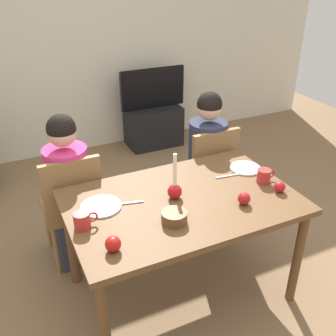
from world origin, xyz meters
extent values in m
plane|color=brown|center=(0.00, 0.00, 0.00)|extent=(7.68, 7.68, 0.00)
cube|color=beige|center=(0.00, 2.60, 1.30)|extent=(6.40, 0.10, 2.60)
cube|color=brown|center=(0.00, 0.00, 0.73)|extent=(1.40, 0.90, 0.04)
cylinder|color=brown|center=(-0.64, -0.39, 0.35)|extent=(0.06, 0.06, 0.71)
cylinder|color=brown|center=(0.64, -0.39, 0.35)|extent=(0.06, 0.06, 0.71)
cylinder|color=brown|center=(-0.64, 0.39, 0.35)|extent=(0.06, 0.06, 0.71)
cylinder|color=brown|center=(0.64, 0.39, 0.35)|extent=(0.06, 0.06, 0.71)
cube|color=olive|center=(-0.56, 0.69, 0.43)|extent=(0.40, 0.40, 0.04)
cube|color=olive|center=(-0.56, 0.51, 0.68)|extent=(0.40, 0.04, 0.45)
cylinder|color=olive|center=(-0.39, 0.86, 0.21)|extent=(0.04, 0.04, 0.41)
cylinder|color=olive|center=(-0.73, 0.86, 0.21)|extent=(0.04, 0.04, 0.41)
cylinder|color=olive|center=(-0.39, 0.52, 0.21)|extent=(0.04, 0.04, 0.41)
cylinder|color=olive|center=(-0.73, 0.52, 0.21)|extent=(0.04, 0.04, 0.41)
cube|color=olive|center=(0.55, 0.69, 0.43)|extent=(0.40, 0.40, 0.04)
cube|color=olive|center=(0.55, 0.51, 0.68)|extent=(0.40, 0.04, 0.45)
cylinder|color=olive|center=(0.72, 0.86, 0.21)|extent=(0.04, 0.04, 0.41)
cylinder|color=olive|center=(0.38, 0.86, 0.21)|extent=(0.04, 0.04, 0.41)
cylinder|color=olive|center=(0.72, 0.52, 0.21)|extent=(0.04, 0.04, 0.41)
cylinder|color=olive|center=(0.38, 0.52, 0.21)|extent=(0.04, 0.04, 0.41)
cube|color=#33384C|center=(-0.56, 0.64, 0.23)|extent=(0.28, 0.28, 0.45)
cylinder|color=#D1337A|center=(-0.56, 0.64, 0.69)|extent=(0.30, 0.30, 0.48)
sphere|color=tan|center=(-0.56, 0.64, 1.04)|extent=(0.19, 0.19, 0.19)
sphere|color=black|center=(-0.56, 0.64, 1.07)|extent=(0.19, 0.19, 0.19)
cube|color=#33384C|center=(0.55, 0.64, 0.23)|extent=(0.28, 0.28, 0.45)
cylinder|color=#282D47|center=(0.55, 0.64, 0.69)|extent=(0.30, 0.30, 0.48)
sphere|color=tan|center=(0.55, 0.64, 1.04)|extent=(0.19, 0.19, 0.19)
sphere|color=black|center=(0.55, 0.64, 1.07)|extent=(0.19, 0.19, 0.19)
cube|color=black|center=(0.79, 2.30, 0.24)|extent=(0.64, 0.40, 0.48)
cube|color=black|center=(0.79, 2.30, 0.71)|extent=(0.79, 0.04, 0.46)
cube|color=black|center=(0.79, 2.30, 0.71)|extent=(0.76, 0.05, 0.46)
sphere|color=red|center=(-0.03, 0.04, 0.80)|extent=(0.09, 0.09, 0.09)
cylinder|color=#EFE5C6|center=(-0.03, 0.04, 0.95)|extent=(0.02, 0.02, 0.21)
cylinder|color=silver|center=(-0.47, 0.13, 0.76)|extent=(0.24, 0.24, 0.01)
cylinder|color=silver|center=(0.58, 0.16, 0.76)|extent=(0.21, 0.21, 0.01)
cylinder|color=#B72D2D|center=(-0.62, -0.02, 0.80)|extent=(0.09, 0.09, 0.09)
torus|color=#B72D2D|center=(-0.56, -0.02, 0.80)|extent=(0.06, 0.01, 0.06)
cylinder|color=#B72D2D|center=(0.58, -0.04, 0.80)|extent=(0.09, 0.09, 0.09)
torus|color=#B72D2D|center=(0.63, -0.04, 0.80)|extent=(0.06, 0.01, 0.06)
cube|color=silver|center=(-0.31, 0.09, 0.75)|extent=(0.18, 0.05, 0.01)
cube|color=silver|center=(0.41, 0.12, 0.75)|extent=(0.18, 0.04, 0.01)
cylinder|color=brown|center=(-0.14, -0.18, 0.78)|extent=(0.15, 0.15, 0.06)
sphere|color=#B3191C|center=(0.31, -0.20, 0.79)|extent=(0.08, 0.08, 0.08)
sphere|color=red|center=(0.60, -0.18, 0.79)|extent=(0.07, 0.07, 0.07)
sphere|color=red|center=(-0.53, -0.27, 0.79)|extent=(0.08, 0.08, 0.08)
camera|label=1|loc=(-0.93, -1.78, 2.06)|focal=41.75mm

